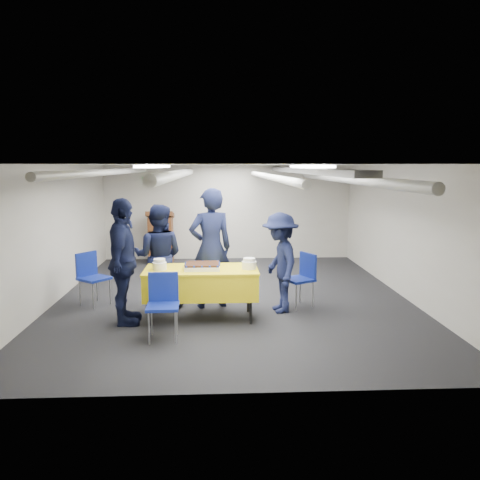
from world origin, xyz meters
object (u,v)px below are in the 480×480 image
at_px(sheet_cake, 202,266).
at_px(chair_right, 303,274).
at_px(podium, 161,237).
at_px(sailor_d, 280,263).
at_px(sailor_a, 211,248).
at_px(sailor_c, 123,262).
at_px(sailor_b, 158,256).
at_px(chair_left, 91,273).
at_px(serving_table, 201,282).
at_px(chair_near, 163,299).

height_order(sheet_cake, chair_right, chair_right).
bearing_deg(podium, sailor_d, -59.09).
height_order(podium, sailor_d, sailor_d).
distance_m(podium, sailor_a, 3.78).
bearing_deg(sailor_c, sailor_b, -28.37).
distance_m(podium, chair_right, 4.50).
height_order(podium, chair_left, podium).
relative_size(sailor_a, sailor_c, 1.06).
bearing_deg(podium, sailor_a, -70.97).
xyz_separation_m(serving_table, chair_near, (-0.48, -0.76, -0.03)).
distance_m(sheet_cake, chair_right, 1.75).
bearing_deg(serving_table, podium, 104.72).
height_order(podium, sailor_c, sailor_c).
distance_m(sailor_a, sailor_c, 1.47).
height_order(serving_table, sailor_d, sailor_d).
height_order(podium, sailor_b, sailor_b).
xyz_separation_m(serving_table, chair_left, (-1.85, 0.82, -0.03)).
bearing_deg(serving_table, sailor_c, -170.88).
relative_size(podium, sailor_c, 0.68).
xyz_separation_m(podium, chair_near, (0.61, -4.91, -0.08)).
distance_m(sailor_c, sailor_d, 2.38).
bearing_deg(sailor_d, chair_right, 116.91).
height_order(chair_right, sailor_c, sailor_c).
bearing_deg(chair_near, sailor_c, 137.22).
distance_m(sheet_cake, sailor_c, 1.14).
relative_size(chair_left, sailor_a, 0.45).
distance_m(chair_right, chair_left, 3.49).
height_order(sailor_a, sailor_b, sailor_a).
height_order(podium, sailor_a, sailor_a).
bearing_deg(sailor_d, podium, -156.69).
height_order(sailor_c, sailor_d, sailor_c).
height_order(sheet_cake, sailor_c, sailor_c).
bearing_deg(chair_left, sheet_cake, -24.66).
xyz_separation_m(serving_table, sailor_d, (1.22, 0.30, 0.23)).
bearing_deg(sailor_c, sheet_cake, -85.53).
height_order(chair_near, chair_left, same).
distance_m(chair_right, sailor_c, 2.87).
distance_m(chair_near, sailor_c, 0.93).
relative_size(sheet_cake, chair_right, 0.61).
xyz_separation_m(chair_left, sailor_b, (1.14, -0.17, 0.31)).
bearing_deg(sailor_d, sailor_c, -86.09).
bearing_deg(sailor_c, serving_table, -83.73).
bearing_deg(sailor_c, chair_left, 33.60).
bearing_deg(sheet_cake, chair_left, 155.34).
relative_size(chair_right, sailor_b, 0.52).
relative_size(serving_table, sailor_c, 0.92).
xyz_separation_m(sailor_a, sailor_c, (-1.24, -0.78, -0.05)).
distance_m(sailor_a, sailor_d, 1.14).
bearing_deg(serving_table, chair_left, 155.97).
xyz_separation_m(sheet_cake, podium, (-1.11, 4.19, -0.20)).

